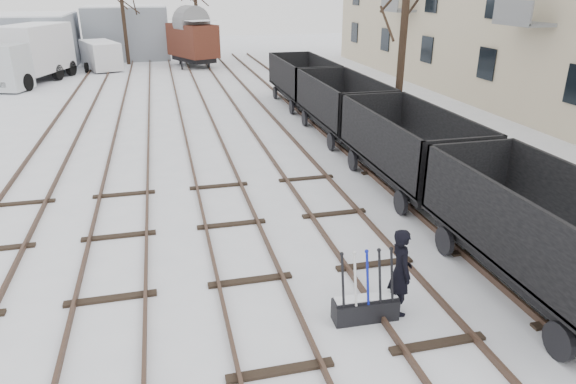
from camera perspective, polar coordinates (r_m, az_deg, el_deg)
The scene contains 16 objects.
ground at distance 11.76m, azimuth -4.21°, elevation -9.89°, with size 120.00×120.00×0.00m, color white.
tracks at distance 24.38m, azimuth -9.84°, elevation 7.16°, with size 13.90×52.00×0.16m.
shed_left at distance 47.45m, azimuth -28.77°, elevation 14.45°, with size 10.00×8.00×4.10m.
shed_right at distance 50.08m, azimuth -17.38°, elevation 16.59°, with size 7.00×6.00×4.50m.
ground_frame at distance 10.53m, azimuth 8.58°, elevation -12.49°, with size 1.31×0.46×1.49m.
worker at distance 10.55m, azimuth 12.40°, elevation -8.62°, with size 0.67×0.44×1.85m, color black.
freight_wagon_a at distance 12.21m, azimuth 26.51°, elevation -5.96°, with size 2.46×6.15×2.51m.
freight_wagon_b at distance 17.10m, azimuth 13.15°, elevation 3.58°, with size 2.46×6.15×2.51m.
freight_wagon_c at distance 22.76m, azimuth 5.99°, elevation 8.60°, with size 2.46×6.15×2.51m.
freight_wagon_d at distance 28.73m, azimuth 1.65°, elevation 11.53°, with size 2.46×6.15×2.51m.
box_van_wagon at distance 43.52m, azimuth -10.57°, elevation 16.34°, with size 4.22×5.39×3.65m.
lorry at distance 39.30m, azimuth -26.87°, elevation 13.53°, with size 4.38×8.61×3.74m.
panel_van at distance 43.87m, azimuth -20.08°, elevation 14.12°, with size 3.52×5.25×2.13m.
tree_near at distance 21.86m, azimuth 12.54°, elevation 14.89°, with size 0.30×0.30×7.34m, color black.
tree_far_left at distance 46.00m, azimuth -17.74°, elevation 17.39°, with size 0.30×0.30×6.47m, color black.
tree_far_right at distance 49.21m, azimuth -10.15°, elevation 18.86°, with size 0.30×0.30×7.45m, color black.
Camera 1 is at (-1.56, -9.86, 6.22)m, focal length 32.00 mm.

